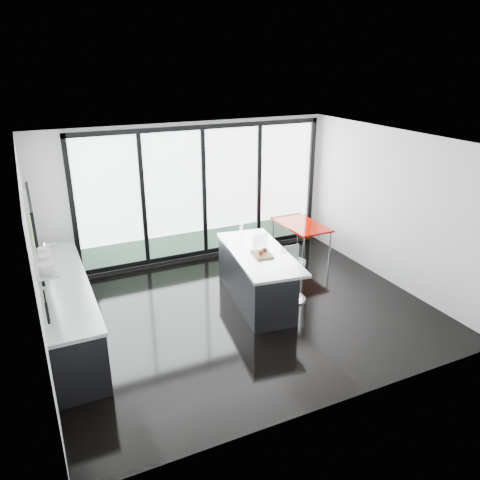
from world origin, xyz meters
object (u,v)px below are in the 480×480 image
bar_stool_near (293,280)px  red_table (300,239)px  island (255,276)px  bar_stool_far (267,269)px

bar_stool_near → red_table: bar_stool_near is taller
bar_stool_near → red_table: (1.18, 1.65, -0.02)m
red_table → island: bearing=-142.4°
bar_stool_near → red_table: size_ratio=0.56×
island → red_table: (1.77, 1.36, -0.10)m
island → bar_stool_far: (0.36, 0.25, -0.06)m
island → red_table: island is taller
island → red_table: bearing=37.6°
island → bar_stool_far: size_ratio=2.92×
island → bar_stool_far: 0.44m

